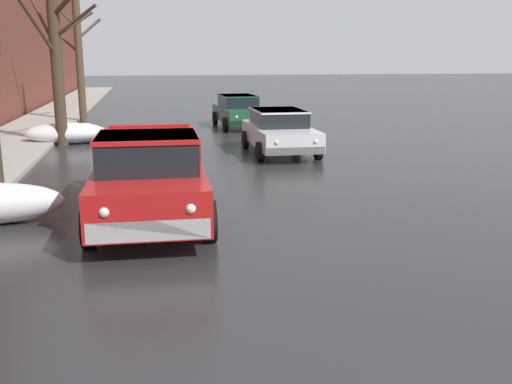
{
  "coord_description": "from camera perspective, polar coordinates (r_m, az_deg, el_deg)",
  "views": [
    {
      "loc": [
        -2.0,
        -2.49,
        3.09
      ],
      "look_at": [
        -0.36,
        6.24,
        1.01
      ],
      "focal_mm": 40.65,
      "sensor_mm": 36.0,
      "label": 1
    }
  ],
  "objects": [
    {
      "name": "bare_tree_mid_block",
      "position": [
        21.6,
        -18.93,
        12.2
      ],
      "size": [
        2.56,
        3.1,
        5.79
      ],
      "color": "#423323",
      "rests_on": "ground"
    },
    {
      "name": "snow_bank_near_corner_left",
      "position": [
        22.28,
        -17.92,
        5.54
      ],
      "size": [
        2.92,
        1.24,
        0.76
      ],
      "color": "white",
      "rests_on": "ground"
    },
    {
      "name": "pickup_truck_red_approaching_near_lane",
      "position": [
        11.16,
        -10.44,
        1.54
      ],
      "size": [
        2.28,
        5.28,
        1.76
      ],
      "color": "red",
      "rests_on": "ground"
    },
    {
      "name": "sedan_white_parked_kerbside_close",
      "position": [
        18.97,
        2.31,
        6.08
      ],
      "size": [
        2.02,
        4.39,
        1.42
      ],
      "color": "silver",
      "rests_on": "ground"
    },
    {
      "name": "left_sidewalk_slab",
      "position": [
        21.26,
        -23.59,
        3.87
      ],
      "size": [
        2.99,
        80.0,
        0.12
      ],
      "primitive_type": "cube",
      "color": "#A8A399",
      "rests_on": "ground"
    },
    {
      "name": "sedan_green_parked_kerbside_mid",
      "position": [
        26.19,
        -1.73,
        8.04
      ],
      "size": [
        2.05,
        4.48,
        1.42
      ],
      "color": "#1E5633",
      "rests_on": "ground"
    },
    {
      "name": "bare_tree_far_down_block",
      "position": [
        29.07,
        -17.09,
        13.18
      ],
      "size": [
        2.54,
        2.31,
        6.56
      ],
      "color": "#4C3D2D",
      "rests_on": "ground"
    }
  ]
}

